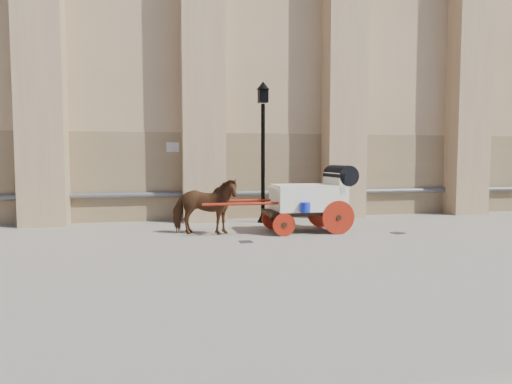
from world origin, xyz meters
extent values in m
plane|color=gray|center=(0.00, 0.00, 0.00)|extent=(90.00, 90.00, 0.00)
cube|color=#8C7651|center=(2.00, 4.15, 1.50)|extent=(44.00, 0.35, 3.00)
cylinder|color=#59595B|center=(2.00, 3.88, 0.90)|extent=(42.00, 0.18, 0.18)
cube|color=beige|center=(-2.00, 3.97, 2.50)|extent=(0.42, 0.04, 0.32)
imported|color=#573419|center=(-1.25, 0.85, 0.79)|extent=(2.02, 1.29, 1.58)
cube|color=black|center=(1.62, 0.79, 0.58)|extent=(2.31, 1.05, 0.13)
cube|color=white|center=(1.73, 0.79, 1.00)|extent=(2.00, 1.32, 0.73)
cube|color=white|center=(2.51, 0.79, 1.42)|extent=(0.16, 1.31, 0.58)
cube|color=white|center=(0.84, 0.79, 1.26)|extent=(0.37, 1.16, 0.10)
cylinder|color=black|center=(2.72, 0.79, 1.63)|extent=(0.59, 1.31, 0.59)
cylinder|color=#A11E0D|center=(2.41, 0.14, 0.47)|extent=(0.95, 0.07, 0.94)
cylinder|color=#A11E0D|center=(2.41, 1.44, 0.47)|extent=(0.95, 0.07, 0.94)
cylinder|color=#A11E0D|center=(0.84, 0.13, 0.31)|extent=(0.63, 0.06, 0.63)
cylinder|color=#A11E0D|center=(0.83, 1.44, 0.31)|extent=(0.63, 0.06, 0.63)
cylinder|color=#A11E0D|center=(-0.11, 0.31, 0.89)|extent=(2.52, 0.08, 0.07)
cylinder|color=#A11E0D|center=(-0.11, 1.26, 0.89)|extent=(2.52, 0.08, 0.07)
cylinder|color=#1428CC|center=(1.41, 0.05, 0.79)|extent=(0.27, 0.27, 0.27)
cylinder|color=black|center=(0.89, 2.91, 1.95)|extent=(0.13, 0.13, 3.89)
cone|color=black|center=(0.89, 2.91, 0.19)|extent=(0.39, 0.39, 0.39)
cube|color=black|center=(0.89, 2.91, 4.16)|extent=(0.30, 0.30, 0.45)
cone|color=black|center=(0.89, 2.91, 4.49)|extent=(0.43, 0.43, 0.26)
cube|color=black|center=(-0.34, -0.49, 0.01)|extent=(0.33, 0.33, 0.01)
cube|color=black|center=(4.13, -0.07, 0.01)|extent=(0.39, 0.39, 0.01)
camera|label=1|loc=(-2.49, -11.74, 2.12)|focal=32.00mm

